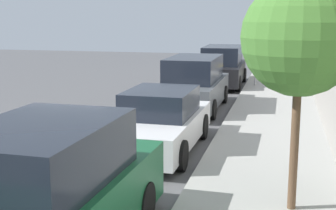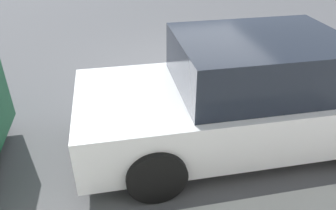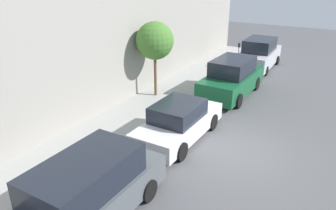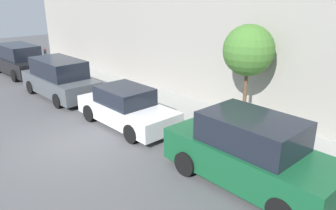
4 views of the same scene
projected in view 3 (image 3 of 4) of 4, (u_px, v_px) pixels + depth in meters
name	position (u px, v px, depth m)	size (l,w,h in m)	color
ground_plane	(234.00, 151.00, 12.27)	(60.00, 60.00, 0.00)	#515154
sidewalk	(128.00, 120.00, 14.55)	(2.92, 32.00, 0.15)	#9E9E99
parked_suv_nearest	(259.00, 54.00, 22.06)	(2.08, 4.84, 1.98)	#B7BABF
parked_suv_second	(232.00, 78.00, 17.30)	(2.08, 4.84, 1.98)	#14512D
parked_sedan_third	(179.00, 122.00, 12.91)	(1.92, 4.52, 1.54)	silver
parked_minivan_fourth	(87.00, 193.00, 8.56)	(2.02, 4.90, 1.90)	#4C5156
parking_meter_near	(239.00, 50.00, 22.99)	(0.11, 0.15, 1.35)	#ADADB2
street_tree	(155.00, 41.00, 16.12)	(1.88, 1.88, 3.81)	brown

